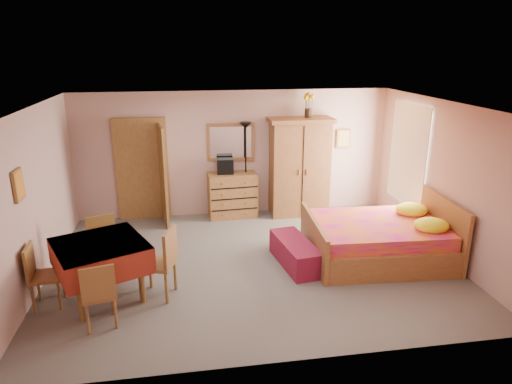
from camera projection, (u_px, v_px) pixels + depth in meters
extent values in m
plane|color=slate|center=(253.00, 264.00, 7.57)|extent=(6.50, 6.50, 0.00)
plane|color=brown|center=(253.00, 106.00, 6.78)|extent=(6.50, 6.50, 0.00)
cube|color=tan|center=(235.00, 154.00, 9.52)|extent=(6.50, 0.10, 2.60)
cube|color=tan|center=(289.00, 259.00, 4.82)|extent=(6.50, 0.10, 2.60)
cube|color=tan|center=(34.00, 200.00, 6.68)|extent=(0.10, 5.00, 2.60)
cube|color=tan|center=(443.00, 180.00, 7.67)|extent=(0.10, 5.00, 2.60)
cube|color=#9E6B35|center=(142.00, 170.00, 9.29)|extent=(1.06, 0.12, 2.15)
cube|color=white|center=(408.00, 155.00, 8.74)|extent=(0.08, 1.40, 1.95)
cube|color=orange|center=(18.00, 185.00, 6.00)|extent=(0.04, 0.32, 0.42)
cube|color=#D8BF59|center=(343.00, 139.00, 9.77)|extent=(0.30, 0.04, 0.40)
cube|color=#986433|center=(232.00, 195.00, 9.55)|extent=(1.03, 0.56, 0.94)
cube|color=silver|center=(231.00, 142.00, 9.42)|extent=(0.99, 0.11, 0.78)
cube|color=black|center=(225.00, 166.00, 9.34)|extent=(0.34, 0.26, 0.31)
cube|color=black|center=(246.00, 170.00, 9.46)|extent=(0.28, 0.28, 1.98)
cube|color=brown|center=(299.00, 167.00, 9.53)|extent=(1.31, 0.68, 2.06)
cube|color=yellow|center=(308.00, 105.00, 9.19)|extent=(0.21, 0.21, 0.50)
cube|color=#C9137A|center=(378.00, 229.00, 7.63)|extent=(2.37, 1.92, 1.06)
cube|color=maroon|center=(295.00, 253.00, 7.48)|extent=(0.64, 1.30, 0.42)
cube|color=maroon|center=(102.00, 271.00, 6.42)|extent=(1.54, 1.54, 0.85)
cube|color=brown|center=(99.00, 293.00, 5.79)|extent=(0.50, 0.50, 0.91)
cube|color=#AA7539|center=(106.00, 248.00, 7.03)|extent=(0.56, 0.56, 0.95)
cube|color=brown|center=(46.00, 275.00, 6.24)|extent=(0.44, 0.44, 0.91)
cube|color=olive|center=(157.00, 263.00, 6.46)|extent=(0.59, 0.59, 1.04)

